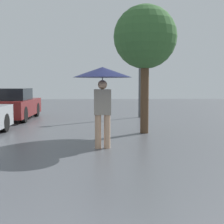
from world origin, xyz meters
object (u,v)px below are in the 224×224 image
Objects in this scene: parked_car_farthest at (12,105)px; street_lamp at (140,59)px; pedestrian at (102,79)px; tree at (145,38)px.

street_lamp is (5.40, 0.65, 1.97)m from parked_car_farthest.
pedestrian is at bearing -104.60° from street_lamp.
parked_car_farthest is 5.78m from street_lamp.
pedestrian is 0.49× the size of tree.
parked_car_farthest is 1.04× the size of tree.
street_lamp is (1.74, 6.67, 1.02)m from pedestrian.
tree reaches higher than parked_car_farthest.
parked_car_farthest is at bearing 121.32° from pedestrian.
parked_car_farthest is at bearing -173.13° from street_lamp.
pedestrian reaches higher than parked_car_farthest.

